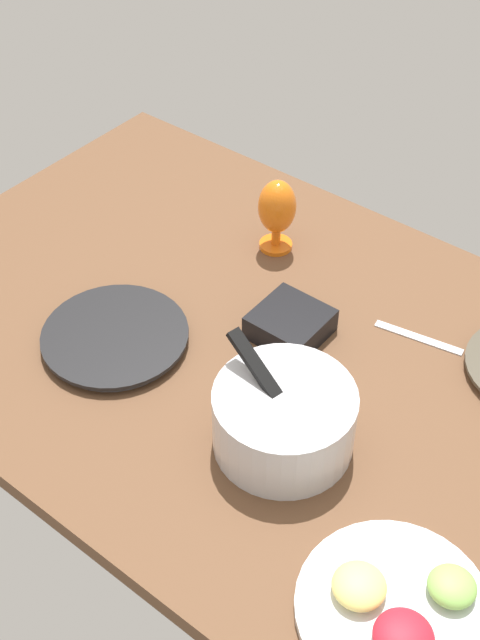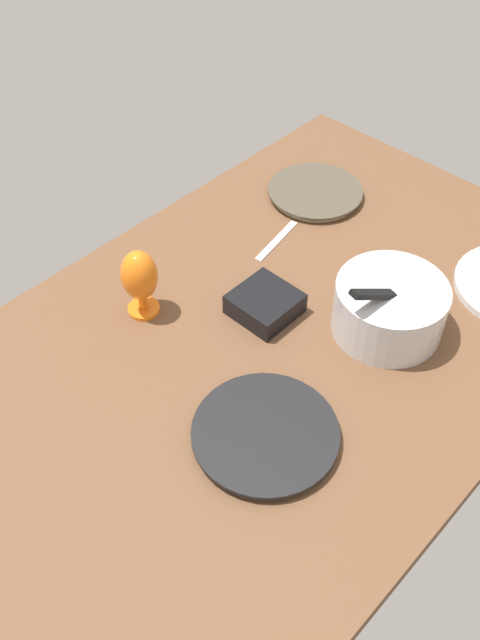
# 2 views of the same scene
# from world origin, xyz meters

# --- Properties ---
(ground_plane) EXTENTS (1.60, 1.04, 0.04)m
(ground_plane) POSITION_xyz_m (0.00, 0.00, -0.02)
(ground_plane) COLOR brown
(dinner_plate_left) EXTENTS (0.26, 0.26, 0.02)m
(dinner_plate_left) POSITION_xyz_m (-0.45, -0.26, 0.01)
(dinner_plate_left) COLOR beige
(dinner_plate_left) RESTS_ON ground_plane
(dinner_plate_right) EXTENTS (0.29, 0.29, 0.02)m
(dinner_plate_right) POSITION_xyz_m (0.23, 0.17, 0.01)
(dinner_plate_right) COLOR #4C4C51
(dinner_plate_right) RESTS_ON ground_plane
(mixing_bowl) EXTENTS (0.26, 0.25, 0.19)m
(mixing_bowl) POSITION_xyz_m (-0.18, 0.16, 0.07)
(mixing_bowl) COLOR silver
(mixing_bowl) RESTS_ON ground_plane
(hurricane_glass_orange) EXTENTS (0.08, 0.08, 0.17)m
(hurricane_glass_orange) POSITION_xyz_m (0.16, -0.27, 0.10)
(hurricane_glass_orange) COLOR orange
(hurricane_glass_orange) RESTS_ON ground_plane
(square_bowl_black) EXTENTS (0.14, 0.14, 0.05)m
(square_bowl_black) POSITION_xyz_m (-0.03, -0.06, 0.03)
(square_bowl_black) COLOR black
(square_bowl_black) RESTS_ON ground_plane
(fork_by_left_plate) EXTENTS (0.18, 0.05, 0.01)m
(fork_by_left_plate) POSITION_xyz_m (-0.24, -0.21, 0.00)
(fork_by_left_plate) COLOR silver
(fork_by_left_plate) RESTS_ON ground_plane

